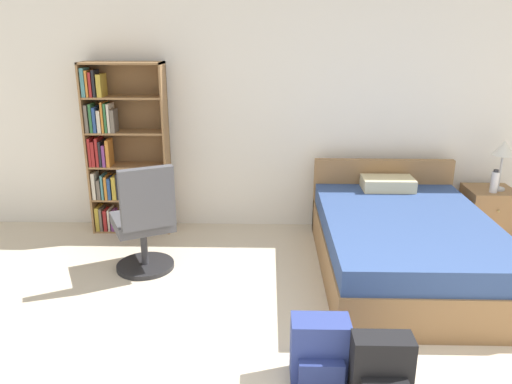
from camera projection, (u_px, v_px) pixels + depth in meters
The scene contains 9 objects.
wall_back at pixel (313, 106), 5.11m from camera, with size 9.00×0.06×2.60m.
bookshelf at pixel (118, 149), 5.10m from camera, with size 0.81×0.27×1.75m.
bed at pixel (403, 243), 4.34m from camera, with size 1.41×2.05×0.79m.
office_chair at pixel (145, 224), 4.27m from camera, with size 0.66×0.71×1.00m.
nightstand at pixel (487, 213), 5.11m from camera, with size 0.46×0.45×0.51m.
table_lamp at pixel (504, 151), 4.88m from camera, with size 0.21×0.21×0.50m.
water_bottle at pixel (494, 182), 4.89m from camera, with size 0.07×0.07×0.23m.
backpack_black at pixel (381, 371), 2.84m from camera, with size 0.34×0.22×0.41m.
backpack_blue at pixel (320, 351), 3.02m from camera, with size 0.35×0.27×0.40m.
Camera 1 is at (-0.45, -1.92, 2.05)m, focal length 35.00 mm.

